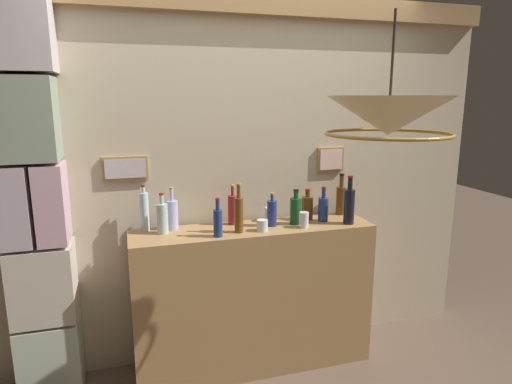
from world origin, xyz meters
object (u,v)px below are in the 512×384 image
at_px(liquor_bottle_mezcal, 341,199).
at_px(liquor_bottle_bourbon, 239,213).
at_px(liquor_bottle_scotch, 296,210).
at_px(glass_tumbler_rocks, 304,220).
at_px(liquor_bottle_gin, 172,214).
at_px(glass_tumbler_highball, 270,214).
at_px(liquor_bottle_vodka, 218,222).
at_px(liquor_bottle_tequila, 233,209).
at_px(liquor_bottle_rye, 272,213).
at_px(liquor_bottle_sherry, 349,205).
at_px(liquor_bottle_brandy, 323,208).
at_px(glass_tumbler_shot, 262,225).
at_px(liquor_bottle_whiskey, 307,207).
at_px(liquor_bottle_amaro, 145,211).
at_px(liquor_bottle_rum, 162,218).
at_px(pendant_lamp, 389,117).

xyz_separation_m(liquor_bottle_mezcal, liquor_bottle_bourbon, (-0.82, -0.21, 0.01)).
bearing_deg(liquor_bottle_scotch, glass_tumbler_rocks, -76.99).
distance_m(liquor_bottle_gin, glass_tumbler_highball, 0.67).
bearing_deg(liquor_bottle_vodka, liquor_bottle_gin, 136.50).
distance_m(liquor_bottle_tequila, liquor_bottle_vodka, 0.28).
distance_m(liquor_bottle_rye, liquor_bottle_gin, 0.65).
relative_size(glass_tumbler_rocks, glass_tumbler_highball, 1.09).
distance_m(liquor_bottle_vodka, liquor_bottle_rye, 0.41).
bearing_deg(liquor_bottle_bourbon, liquor_bottle_sherry, -1.88).
xyz_separation_m(liquor_bottle_brandy, liquor_bottle_vodka, (-0.76, -0.13, 0.00)).
xyz_separation_m(liquor_bottle_tequila, liquor_bottle_rye, (0.24, -0.11, -0.01)).
height_order(liquor_bottle_scotch, liquor_bottle_brandy, liquor_bottle_brandy).
xyz_separation_m(liquor_bottle_tequila, glass_tumbler_shot, (0.14, -0.20, -0.07)).
relative_size(liquor_bottle_whiskey, liquor_bottle_bourbon, 0.69).
bearing_deg(liquor_bottle_amaro, liquor_bottle_sherry, -9.81).
height_order(liquor_bottle_rum, pendant_lamp, pendant_lamp).
relative_size(liquor_bottle_scotch, pendant_lamp, 0.41).
xyz_separation_m(liquor_bottle_scotch, liquor_bottle_amaro, (-0.98, 0.13, 0.03)).
bearing_deg(liquor_bottle_vodka, glass_tumbler_highball, 29.75).
relative_size(liquor_bottle_vodka, liquor_bottle_amaro, 0.81).
xyz_separation_m(liquor_bottle_whiskey, liquor_bottle_brandy, (0.09, -0.07, 0.00)).
bearing_deg(glass_tumbler_shot, liquor_bottle_tequila, 125.63).
bearing_deg(liquor_bottle_bourbon, liquor_bottle_vodka, -161.47).
distance_m(liquor_bottle_gin, liquor_bottle_bourbon, 0.44).
relative_size(liquor_bottle_brandy, liquor_bottle_rye, 1.07).
bearing_deg(liquor_bottle_rye, glass_tumbler_shot, -136.47).
height_order(liquor_bottle_vodka, glass_tumbler_highball, liquor_bottle_vodka).
xyz_separation_m(liquor_bottle_rye, glass_tumbler_highball, (0.03, 0.11, -0.04)).
relative_size(liquor_bottle_rye, liquor_bottle_gin, 0.82).
xyz_separation_m(liquor_bottle_rye, liquor_bottle_amaro, (-0.81, 0.13, 0.04)).
relative_size(liquor_bottle_tequila, liquor_bottle_amaro, 0.91).
relative_size(liquor_bottle_sherry, liquor_bottle_mezcal, 1.10).
relative_size(liquor_bottle_vodka, pendant_lamp, 0.42).
bearing_deg(liquor_bottle_mezcal, pendant_lamp, -107.20).
height_order(liquor_bottle_brandy, liquor_bottle_bourbon, liquor_bottle_bourbon).
distance_m(liquor_bottle_tequila, liquor_bottle_rye, 0.27).
bearing_deg(liquor_bottle_mezcal, liquor_bottle_tequila, -178.06).
xyz_separation_m(liquor_bottle_tequila, liquor_bottle_mezcal, (0.82, 0.03, 0.01)).
bearing_deg(pendant_lamp, liquor_bottle_scotch, 95.98).
height_order(liquor_bottle_brandy, liquor_bottle_gin, liquor_bottle_gin).
relative_size(liquor_bottle_whiskey, liquor_bottle_vodka, 0.89).
height_order(liquor_bottle_whiskey, pendant_lamp, pendant_lamp).
bearing_deg(liquor_bottle_mezcal, liquor_bottle_brandy, -147.00).
height_order(liquor_bottle_rum, liquor_bottle_mezcal, liquor_bottle_mezcal).
relative_size(glass_tumbler_shot, pendant_lamp, 0.13).
xyz_separation_m(liquor_bottle_scotch, glass_tumbler_shot, (-0.26, -0.09, -0.06)).
distance_m(liquor_bottle_brandy, glass_tumbler_rocks, 0.22).
height_order(liquor_bottle_tequila, liquor_bottle_mezcal, liquor_bottle_mezcal).
height_order(liquor_bottle_brandy, liquor_bottle_rye, liquor_bottle_brandy).
bearing_deg(liquor_bottle_whiskey, liquor_bottle_rye, -164.26).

